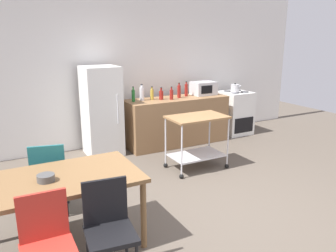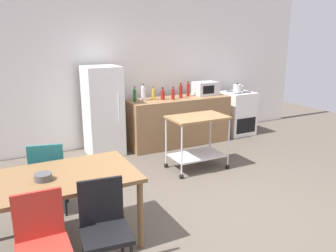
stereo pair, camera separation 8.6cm
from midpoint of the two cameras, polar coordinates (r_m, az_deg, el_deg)
ground_plane at (r=4.23m, az=9.01°, el=-14.26°), size 12.00×12.00×0.00m
back_wall at (r=6.56m, az=-7.39°, el=9.60°), size 8.40×0.12×2.90m
kitchen_counter at (r=6.57m, az=2.12°, el=0.86°), size 2.00×0.64×0.90m
dining_table at (r=3.47m, az=-17.31°, el=-9.25°), size 1.50×0.90×0.75m
chair_black at (r=3.00m, az=-9.82°, el=-16.09°), size 0.44×0.44×0.89m
chair_red at (r=2.92m, az=-19.55°, el=-17.81°), size 0.41×0.41×0.89m
chair_teal at (r=4.18m, az=-18.89°, el=-7.42°), size 0.48×0.48×0.89m
stove_oven at (r=7.39m, az=11.89°, el=2.16°), size 0.60×0.61×0.92m
refrigerator at (r=6.03m, az=-10.43°, el=2.49°), size 0.60×0.63×1.55m
kitchen_cart at (r=5.31m, az=5.41°, el=-1.29°), size 0.91×0.57×0.85m
bottle_vinegar at (r=6.13m, az=-5.20°, el=5.16°), size 0.06×0.06×0.27m
bottle_soda at (r=6.22m, az=-3.77°, el=5.50°), size 0.08×0.08×0.30m
bottle_soy_sauce at (r=6.29m, az=-2.06°, el=5.36°), size 0.06×0.06×0.24m
bottle_sparkling_water at (r=6.30m, az=-0.50°, el=5.26°), size 0.08×0.08×0.23m
bottle_sesame_oil at (r=6.30m, az=1.23°, el=5.34°), size 0.07×0.07×0.24m
bottle_hot_sauce at (r=6.47m, az=2.53°, el=5.82°), size 0.07×0.07×0.29m
bottle_wine at (r=6.66m, az=3.76°, el=6.07°), size 0.06×0.06×0.29m
microwave at (r=6.84m, az=6.67°, el=6.29°), size 0.46×0.35×0.26m
fruit_bowl at (r=3.38m, az=-19.53°, el=-8.07°), size 0.16×0.16×0.07m
kettle at (r=7.14m, az=11.88°, el=6.20°), size 0.24×0.17×0.19m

